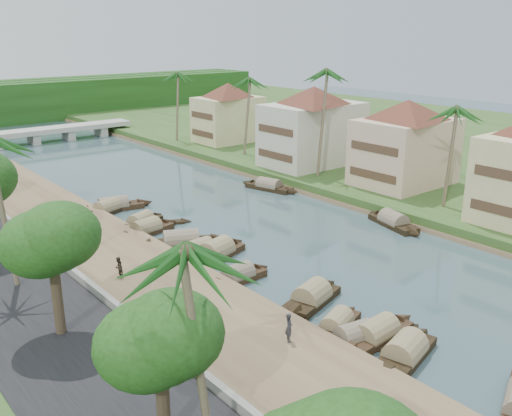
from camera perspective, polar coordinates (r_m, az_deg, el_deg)
ground at (r=46.04m, az=13.21°, el=-6.64°), size 220.00×220.00×0.00m
left_bank at (r=51.74m, az=-16.41°, el=-3.68°), size 10.00×180.00×0.80m
right_bank at (r=71.77m, az=10.07°, el=2.81°), size 16.00×180.00×1.20m
retaining_wall at (r=50.10m, az=-20.91°, el=-3.68°), size 0.40×180.00×1.10m
far_right_fill at (r=102.16m, az=23.91°, el=5.91°), size 60.00×220.00×1.15m
treeline at (r=130.38m, az=-24.24°, el=9.61°), size 120.00×14.00×8.00m
bridge at (r=104.16m, az=-19.84°, el=7.21°), size 28.00×4.00×2.40m
building_mid at (r=67.71m, az=14.71°, el=6.43°), size 14.11×14.11×9.70m
building_far at (r=75.90m, az=5.70°, el=8.25°), size 15.59×15.59×10.20m
building_distant at (r=91.67m, az=-2.79°, el=9.58°), size 12.62×12.62×9.20m
sampan_1 at (r=35.28m, az=14.65°, el=-13.89°), size 7.76×3.57×2.25m
sampan_2 at (r=36.81m, az=11.95°, el=-12.27°), size 7.90×2.06×2.08m
sampan_3 at (r=36.30m, az=9.90°, el=-12.61°), size 6.87×2.56×1.87m
sampan_4 at (r=37.40m, az=8.07°, el=-11.55°), size 6.50×3.51×1.88m
sampan_5 at (r=40.65m, az=5.59°, el=-8.94°), size 7.49×3.80×2.32m
sampan_6 at (r=43.83m, az=-1.78°, el=-6.83°), size 6.49×1.88×1.96m
sampan_7 at (r=48.78m, az=-5.87°, el=-4.32°), size 7.68×2.16×2.04m
sampan_8 at (r=48.31m, az=-3.94°, el=-4.47°), size 7.92×4.02×2.37m
sampan_9 at (r=50.98m, az=-7.47°, el=-3.39°), size 8.82×5.56×2.27m
sampan_10 at (r=54.59m, az=-10.92°, el=-2.14°), size 7.70×2.84×2.10m
sampan_11 at (r=56.71m, az=-11.43°, el=-1.42°), size 6.90×4.04×2.00m
sampan_12 at (r=62.52m, az=-14.06°, el=0.17°), size 8.90×3.41×2.10m
sampan_13 at (r=61.67m, az=-14.59°, el=-0.10°), size 7.63×3.98×2.08m
sampan_15 at (r=57.27m, az=13.56°, el=-1.38°), size 3.60×8.23×2.17m
sampan_16 at (r=68.32m, az=1.32°, el=2.17°), size 3.59×8.41×2.05m
canoe_1 at (r=37.32m, az=13.69°, el=-12.52°), size 5.26×0.98×0.85m
canoe_2 at (r=57.05m, az=-9.37°, el=-1.52°), size 5.74×3.36×0.87m
palm_1 at (r=59.18m, az=19.18°, el=9.13°), size 3.20×3.20×11.41m
palm_2 at (r=68.56m, az=6.64°, el=13.16°), size 3.20×3.20×14.10m
palm_3 at (r=81.13m, az=-1.09°, el=12.56°), size 3.20×3.20×12.09m
palm_4 at (r=21.46m, az=-5.53°, el=-4.35°), size 3.20×3.20×10.85m
palm_7 at (r=92.55m, az=-8.11°, el=12.98°), size 3.20×3.20×12.07m
tree_1 at (r=24.20m, az=-9.63°, el=-12.96°), size 4.42×4.42×6.79m
tree_2 at (r=33.85m, az=-19.84°, el=-3.12°), size 4.65×4.65×7.76m
tree_6 at (r=80.71m, az=7.31°, el=8.99°), size 4.17×4.17×7.37m
person_near at (r=34.28m, az=3.32°, el=-11.82°), size 0.69×0.77×1.77m
person_far at (r=43.71m, az=-13.60°, el=-5.75°), size 0.95×0.91×1.55m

